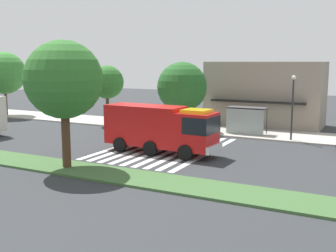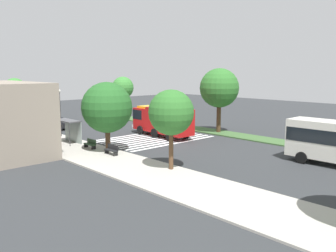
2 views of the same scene
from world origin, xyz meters
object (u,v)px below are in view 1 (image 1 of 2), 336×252
median_tree_west (64,80)px  street_lamp (293,102)px  sidewalk_tree_far_west (4,73)px  sidewalk_tree_west (107,82)px  sidewalk_tree_center (182,87)px  bench_near_shelter (205,126)px  fire_truck (163,127)px  bench_west_of_shelter (171,123)px  bus_stop_shelter (246,115)px

median_tree_west → street_lamp: bearing=55.4°
sidewalk_tree_far_west → sidewalk_tree_west: sidewalk_tree_far_west is taller
sidewalk_tree_west → sidewalk_tree_center: size_ratio=0.94×
bench_near_shelter → fire_truck: bearing=-86.0°
bench_west_of_shelter → median_tree_west: bearing=-86.1°
bench_west_of_shelter → sidewalk_tree_far_west: size_ratio=0.20×
fire_truck → bench_west_of_shelter: size_ratio=5.57×
sidewalk_tree_west → bus_stop_shelter: bearing=2.4°
bench_west_of_shelter → bus_stop_shelter: bearing=0.2°
street_lamp → sidewalk_tree_west: bearing=178.8°
bus_stop_shelter → street_lamp: size_ratio=0.64×
bus_stop_shelter → street_lamp: bearing=-13.5°
bench_west_of_shelter → sidewalk_tree_center: (1.52, -0.61, 3.73)m
bench_near_shelter → bench_west_of_shelter: same height
sidewalk_tree_center → bus_stop_shelter: bearing=5.8°
bench_west_of_shelter → street_lamp: size_ratio=0.29×
bench_near_shelter → sidewalk_tree_west: (-11.01, -0.61, 3.99)m
sidewalk_tree_far_west → sidewalk_tree_west: size_ratio=1.26×
fire_truck → sidewalk_tree_center: size_ratio=1.35×
bench_near_shelter → sidewalk_tree_far_west: size_ratio=0.20×
bus_stop_shelter → sidewalk_tree_center: (-6.20, -0.63, 2.43)m
bench_west_of_shelter → street_lamp: (12.03, -1.01, 2.83)m
sidewalk_tree_west → sidewalk_tree_far_west: bearing=-180.0°
bus_stop_shelter → median_tree_west: bearing=-111.4°
fire_truck → median_tree_west: bearing=-113.3°
street_lamp → median_tree_west: median_tree_west is taller
bench_near_shelter → sidewalk_tree_far_west: bearing=-178.7°
bench_west_of_shelter → median_tree_west: size_ratio=0.20×
fire_truck → street_lamp: street_lamp is taller
bench_near_shelter → street_lamp: bearing=-6.9°
bus_stop_shelter → bench_near_shelter: size_ratio=2.19×
bench_west_of_shelter → sidewalk_tree_west: (-7.29, -0.61, 3.99)m
bench_west_of_shelter → sidewalk_tree_center: size_ratio=0.24×
sidewalk_tree_west → fire_truck: bearing=-38.9°
sidewalk_tree_west → bench_west_of_shelter: bearing=4.8°
bench_near_shelter → sidewalk_tree_center: bearing=-164.5°
bench_near_shelter → bench_west_of_shelter: size_ratio=1.00×
fire_truck → bus_stop_shelter: bearing=74.4°
fire_truck → median_tree_west: 8.37m
fire_truck → sidewalk_tree_far_west: bearing=163.3°
sidewalk_tree_far_west → sidewalk_tree_west: 15.38m
bench_west_of_shelter → fire_truck: bearing=-66.3°
bench_near_shelter → bus_stop_shelter: bearing=0.3°
fire_truck → sidewalk_tree_center: bearing=109.6°
bus_stop_shelter → sidewalk_tree_far_west: bearing=-178.8°
sidewalk_tree_center → median_tree_west: 16.28m
bench_near_shelter → sidewalk_tree_west: 11.73m
fire_truck → median_tree_west: size_ratio=1.12×
bench_near_shelter → sidewalk_tree_west: bearing=-176.8°
sidewalk_tree_far_west → street_lamp: bearing=-0.7°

